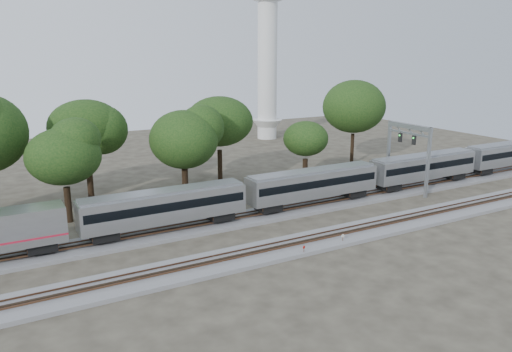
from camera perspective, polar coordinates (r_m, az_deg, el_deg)
The scene contains 14 objects.
ground at distance 53.16m, azimuth -0.60°, elevation -7.34°, with size 160.00×160.00×0.00m, color #383328.
track_far at distance 58.10m, azimuth -3.45°, elevation -5.25°, with size 160.00×5.00×0.73m.
track_near at distance 49.86m, azimuth 1.62°, elevation -8.59°, with size 160.00×5.00×0.73m.
train at distance 76.11m, azimuth 18.67°, elevation 1.11°, with size 133.05×3.25×4.78m.
switch_stand_red at distance 49.28m, azimuth 5.50°, elevation -8.34°, with size 0.33×0.14×1.06m.
switch_stand_white at distance 52.58m, azimuth 9.89°, elevation -6.98°, with size 0.35×0.08×1.11m.
switch_lever at distance 51.54m, azimuth 7.91°, elevation -8.01°, with size 0.50×0.30×0.30m, color #512D19.
signal_gantry at distance 72.83m, azimuth 17.01°, elevation 3.66°, with size 0.67×7.90×9.61m.
tree_2 at distance 60.60m, azimuth -21.13°, elevation 2.08°, with size 7.95×7.95×11.20m.
tree_3 at distance 70.05m, azimuth -18.91°, elevation 5.42°, with size 9.95×9.95×14.02m.
tree_4 at distance 66.11m, azimuth -8.27°, elevation 4.14°, with size 8.31×8.31×11.72m.
tree_5 at distance 74.31m, azimuth -4.23°, elevation 6.23°, with size 9.47×9.47×13.35m.
tree_6 at distance 74.93m, azimuth 5.71°, elevation 4.26°, with size 6.85×6.85×9.66m.
tree_7 at distance 87.64m, azimuth 11.15°, elevation 7.79°, with size 10.37×10.37×14.63m.
Camera 1 is at (-23.65, -43.46, 19.44)m, focal length 35.00 mm.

